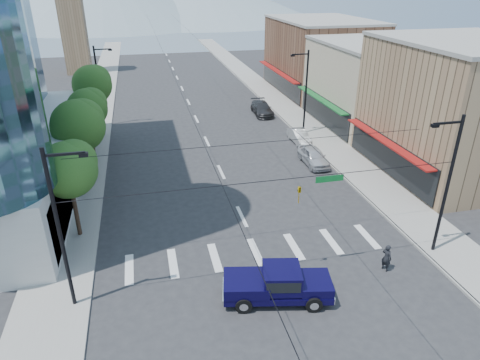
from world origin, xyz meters
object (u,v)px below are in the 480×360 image
Objects in this scene: parked_car_far at (262,108)px; parked_car_near at (314,156)px; pickup_truck at (277,283)px; parked_car_mid at (299,136)px; pedestrian at (387,258)px.

parked_car_near is at bearing -86.39° from parked_car_far.
pickup_truck is 1.50× the size of parked_car_mid.
pickup_truck is at bearing 75.42° from pedestrian.
parked_car_mid is at bearing 78.80° from pickup_truck.
pickup_truck is 7.13m from pedestrian.
pickup_truck is 1.16× the size of parked_car_far.
pickup_truck is 34.06m from parked_car_far.
pedestrian is 0.38× the size of parked_car_near.
parked_car_near is 16.25m from parked_car_far.
pickup_truck is at bearing -102.07° from parked_car_far.
pedestrian reaches higher than parked_car_near.
pedestrian is (7.06, 0.95, -0.16)m from pickup_truck.
parked_car_far is at bearing 90.82° from parked_car_near.
pedestrian is 0.43× the size of parked_car_mid.
pedestrian is 32.05m from parked_car_far.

